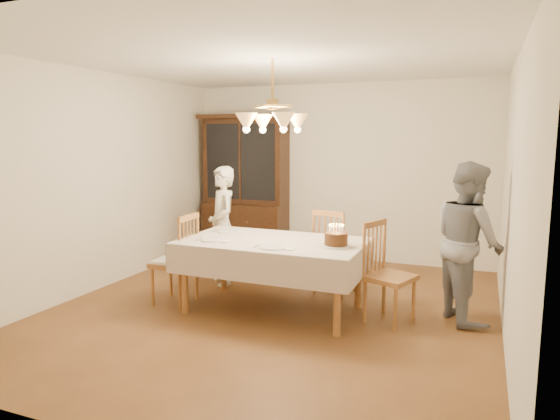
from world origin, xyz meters
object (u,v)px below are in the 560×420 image
at_px(china_hutch, 246,188).
at_px(chair_far_side, 335,256).
at_px(dining_table, 273,247).
at_px(elderly_woman, 223,226).
at_px(birthday_cake, 336,240).

distance_m(china_hutch, chair_far_side, 2.42).
xyz_separation_m(dining_table, china_hutch, (-1.42, 2.25, 0.36)).
bearing_deg(china_hutch, dining_table, -57.88).
relative_size(elderly_woman, birthday_cake, 4.91).
bearing_deg(chair_far_side, china_hutch, 142.26).
bearing_deg(chair_far_side, elderly_woman, -173.70).
distance_m(dining_table, birthday_cake, 0.71).
distance_m(china_hutch, birthday_cake, 3.12).
distance_m(chair_far_side, elderly_woman, 1.44).
relative_size(dining_table, chair_far_side, 1.90).
height_order(chair_far_side, birthday_cake, chair_far_side).
relative_size(china_hutch, elderly_woman, 1.47).
bearing_deg(china_hutch, chair_far_side, -37.74).
bearing_deg(birthday_cake, chair_far_side, 106.51).
relative_size(dining_table, birthday_cake, 6.33).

